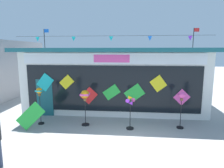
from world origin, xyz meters
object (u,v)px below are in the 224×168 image
wind_spinner_left (85,98)px  wind_spinner_center_right (182,100)px  wind_spinner_center_left (130,107)px  display_kite_on_ground (31,116)px  kite_shop_building (116,76)px  wind_spinner_far_left (39,96)px

wind_spinner_left → wind_spinner_center_right: (4.39, 0.06, -0.04)m
wind_spinner_left → wind_spinner_center_left: (2.11, -0.29, -0.31)m
display_kite_on_ground → wind_spinner_center_left: bearing=5.9°
wind_spinner_left → display_kite_on_ground: size_ratio=1.45×
kite_shop_building → wind_spinner_center_left: 4.57m
wind_spinner_far_left → display_kite_on_ground: (-0.12, -0.70, -0.76)m
wind_spinner_far_left → wind_spinner_center_left: wind_spinner_far_left is taller
wind_spinner_center_left → wind_spinner_center_right: 2.33m
wind_spinner_far_left → wind_spinner_left: wind_spinner_far_left is taller
kite_shop_building → wind_spinner_center_left: kite_shop_building is taller
wind_spinner_left → wind_spinner_center_left: bearing=-7.7°
wind_spinner_center_left → display_kite_on_ground: wind_spinner_center_left is taller
wind_spinner_far_left → wind_spinner_center_right: wind_spinner_far_left is taller
wind_spinner_center_left → wind_spinner_center_right: bearing=8.7°
kite_shop_building → wind_spinner_left: size_ratio=6.17×
wind_spinner_center_right → display_kite_on_ground: size_ratio=1.46×
wind_spinner_left → display_kite_on_ground: 2.53m
wind_spinner_far_left → wind_spinner_center_right: bearing=1.0°
wind_spinner_left → wind_spinner_far_left: bearing=-178.7°
wind_spinner_center_left → display_kite_on_ground: (-4.42, -0.46, -0.41)m
wind_spinner_center_right → display_kite_on_ground: bearing=-173.1°
wind_spinner_left → wind_spinner_center_right: wind_spinner_center_right is taller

